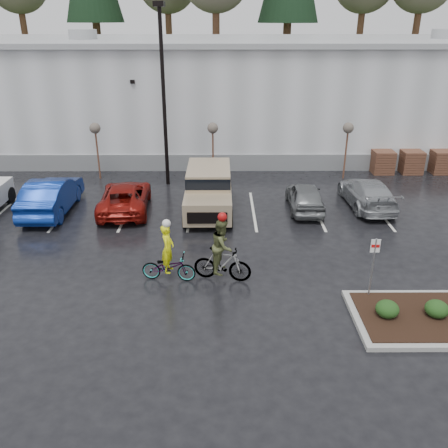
{
  "coord_description": "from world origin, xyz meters",
  "views": [
    {
      "loc": [
        -1.01,
        -13.07,
        8.51
      ],
      "look_at": [
        -0.92,
        3.42,
        1.3
      ],
      "focal_mm": 38.0,
      "sensor_mm": 36.0,
      "label": 1
    }
  ],
  "objects_px": {
    "sapling_east": "(348,131)",
    "pallet_stack_c": "(441,162)",
    "pallet_stack_b": "(411,162)",
    "cyclist_hivis": "(168,262)",
    "sapling_west": "(95,131)",
    "car_grey": "(305,196)",
    "car_blue": "(51,195)",
    "suv_tan": "(209,192)",
    "car_far_silver": "(367,193)",
    "cyclist_olive": "(222,256)",
    "pallet_stack_a": "(382,162)",
    "car_red": "(125,197)",
    "sapling_mid": "(213,131)",
    "lamppost": "(163,78)",
    "fire_lane_sign": "(373,261)"
  },
  "relations": [
    {
      "from": "lamppost",
      "to": "suv_tan",
      "type": "bearing_deg",
      "value": -60.26
    },
    {
      "from": "pallet_stack_c",
      "to": "fire_lane_sign",
      "type": "distance_m",
      "value": 16.07
    },
    {
      "from": "suv_tan",
      "to": "cyclist_hivis",
      "type": "xyz_separation_m",
      "value": [
        -1.24,
        -6.34,
        -0.32
      ]
    },
    {
      "from": "suv_tan",
      "to": "car_grey",
      "type": "bearing_deg",
      "value": 3.92
    },
    {
      "from": "lamppost",
      "to": "pallet_stack_a",
      "type": "distance_m",
      "value": 13.61
    },
    {
      "from": "sapling_mid",
      "to": "car_red",
      "type": "bearing_deg",
      "value": -129.95
    },
    {
      "from": "lamppost",
      "to": "car_far_silver",
      "type": "distance_m",
      "value": 11.75
    },
    {
      "from": "lamppost",
      "to": "car_blue",
      "type": "bearing_deg",
      "value": -141.06
    },
    {
      "from": "car_far_silver",
      "to": "cyclist_olive",
      "type": "relative_size",
      "value": 1.84
    },
    {
      "from": "sapling_east",
      "to": "fire_lane_sign",
      "type": "xyz_separation_m",
      "value": [
        -2.2,
        -12.8,
        -1.32
      ]
    },
    {
      "from": "pallet_stack_b",
      "to": "cyclist_olive",
      "type": "relative_size",
      "value": 0.53
    },
    {
      "from": "cyclist_hivis",
      "to": "cyclist_olive",
      "type": "height_order",
      "value": "cyclist_olive"
    },
    {
      "from": "car_far_silver",
      "to": "cyclist_hivis",
      "type": "relative_size",
      "value": 2.04
    },
    {
      "from": "cyclist_hivis",
      "to": "sapling_west",
      "type": "bearing_deg",
      "value": 30.69
    },
    {
      "from": "sapling_west",
      "to": "sapling_mid",
      "type": "xyz_separation_m",
      "value": [
        6.5,
        0.0,
        0.0
      ]
    },
    {
      "from": "sapling_mid",
      "to": "lamppost",
      "type": "bearing_deg",
      "value": -158.2
    },
    {
      "from": "sapling_west",
      "to": "pallet_stack_c",
      "type": "relative_size",
      "value": 2.37
    },
    {
      "from": "suv_tan",
      "to": "car_far_silver",
      "type": "xyz_separation_m",
      "value": [
        7.69,
        0.73,
        -0.35
      ]
    },
    {
      "from": "sapling_mid",
      "to": "suv_tan",
      "type": "xyz_separation_m",
      "value": [
        -0.12,
        -5.16,
        -1.7
      ]
    },
    {
      "from": "sapling_east",
      "to": "pallet_stack_c",
      "type": "bearing_deg",
      "value": 9.46
    },
    {
      "from": "sapling_east",
      "to": "car_blue",
      "type": "height_order",
      "value": "sapling_east"
    },
    {
      "from": "lamppost",
      "to": "car_blue",
      "type": "xyz_separation_m",
      "value": [
        -5.03,
        -4.07,
        -4.86
      ]
    },
    {
      "from": "car_blue",
      "to": "suv_tan",
      "type": "relative_size",
      "value": 0.98
    },
    {
      "from": "sapling_west",
      "to": "pallet_stack_a",
      "type": "bearing_deg",
      "value": 3.47
    },
    {
      "from": "pallet_stack_a",
      "to": "lamppost",
      "type": "bearing_deg",
      "value": -170.91
    },
    {
      "from": "pallet_stack_a",
      "to": "pallet_stack_b",
      "type": "distance_m",
      "value": 1.7
    },
    {
      "from": "sapling_west",
      "to": "car_blue",
      "type": "distance_m",
      "value": 5.51
    },
    {
      "from": "sapling_mid",
      "to": "cyclist_hivis",
      "type": "bearing_deg",
      "value": -96.79
    },
    {
      "from": "sapling_west",
      "to": "cyclist_hivis",
      "type": "bearing_deg",
      "value": -65.95
    },
    {
      "from": "sapling_east",
      "to": "car_grey",
      "type": "distance_m",
      "value": 6.08
    },
    {
      "from": "pallet_stack_b",
      "to": "fire_lane_sign",
      "type": "xyz_separation_m",
      "value": [
        -6.4,
        -13.8,
        0.73
      ]
    },
    {
      "from": "pallet_stack_b",
      "to": "cyclist_hivis",
      "type": "relative_size",
      "value": 0.59
    },
    {
      "from": "sapling_mid",
      "to": "car_red",
      "type": "relative_size",
      "value": 0.67
    },
    {
      "from": "pallet_stack_b",
      "to": "car_red",
      "type": "relative_size",
      "value": 0.28
    },
    {
      "from": "lamppost",
      "to": "suv_tan",
      "type": "height_order",
      "value": "lamppost"
    },
    {
      "from": "sapling_west",
      "to": "pallet_stack_c",
      "type": "xyz_separation_m",
      "value": [
        20.0,
        1.0,
        -2.05
      ]
    },
    {
      "from": "pallet_stack_c",
      "to": "car_far_silver",
      "type": "height_order",
      "value": "car_far_silver"
    },
    {
      "from": "suv_tan",
      "to": "car_far_silver",
      "type": "relative_size",
      "value": 1.08
    },
    {
      "from": "car_red",
      "to": "sapling_west",
      "type": "bearing_deg",
      "value": -68.29
    },
    {
      "from": "fire_lane_sign",
      "to": "cyclist_hivis",
      "type": "relative_size",
      "value": 0.95
    },
    {
      "from": "pallet_stack_a",
      "to": "car_red",
      "type": "relative_size",
      "value": 0.28
    },
    {
      "from": "lamppost",
      "to": "car_grey",
      "type": "xyz_separation_m",
      "value": [
        6.97,
        -3.84,
        -5.03
      ]
    },
    {
      "from": "car_red",
      "to": "cyclist_olive",
      "type": "bearing_deg",
      "value": 120.87
    },
    {
      "from": "sapling_west",
      "to": "sapling_mid",
      "type": "bearing_deg",
      "value": 0.0
    },
    {
      "from": "pallet_stack_a",
      "to": "car_blue",
      "type": "height_order",
      "value": "car_blue"
    },
    {
      "from": "lamppost",
      "to": "cyclist_hivis",
      "type": "relative_size",
      "value": 4.0
    },
    {
      "from": "car_blue",
      "to": "suv_tan",
      "type": "xyz_separation_m",
      "value": [
        7.41,
        -0.09,
        0.2
      ]
    },
    {
      "from": "pallet_stack_c",
      "to": "suv_tan",
      "type": "distance_m",
      "value": 14.96
    },
    {
      "from": "sapling_west",
      "to": "car_grey",
      "type": "bearing_deg",
      "value": -23.83
    },
    {
      "from": "fire_lane_sign",
      "to": "car_blue",
      "type": "distance_m",
      "value": 14.99
    }
  ]
}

